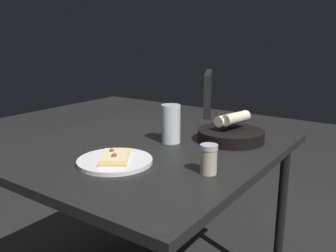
{
  "coord_description": "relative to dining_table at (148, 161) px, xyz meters",
  "views": [
    {
      "loc": [
        -0.82,
        1.03,
        1.13
      ],
      "look_at": [
        -0.05,
        -0.06,
        0.8
      ],
      "focal_mm": 38.51,
      "sensor_mm": 36.0,
      "label": 1
    }
  ],
  "objects": [
    {
      "name": "dining_table",
      "position": [
        0.0,
        0.0,
        0.0
      ],
      "size": [
        0.91,
        1.02,
        0.73
      ],
      "color": "black",
      "rests_on": "ground"
    },
    {
      "name": "pizza_plate",
      "position": [
        -0.04,
        0.22,
        0.08
      ],
      "size": [
        0.25,
        0.25,
        0.04
      ],
      "color": "white",
      "rests_on": "dining_table"
    },
    {
      "name": "bread_basket",
      "position": [
        -0.24,
        -0.23,
        0.1
      ],
      "size": [
        0.26,
        0.26,
        0.11
      ],
      "color": "black",
      "rests_on": "dining_table"
    },
    {
      "name": "beer_glass",
      "position": [
        -0.05,
        -0.08,
        0.13
      ],
      "size": [
        0.07,
        0.07,
        0.15
      ],
      "color": "silver",
      "rests_on": "dining_table"
    },
    {
      "name": "pepper_shaker",
      "position": [
        -0.34,
        0.13,
        0.11
      ],
      "size": [
        0.05,
        0.05,
        0.09
      ],
      "color": "#BFB299",
      "rests_on": "dining_table"
    },
    {
      "name": "chair_far",
      "position": [
        0.34,
        -0.86,
        -0.15
      ],
      "size": [
        0.59,
        0.59,
        0.92
      ],
      "color": "black",
      "rests_on": "ground"
    }
  ]
}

